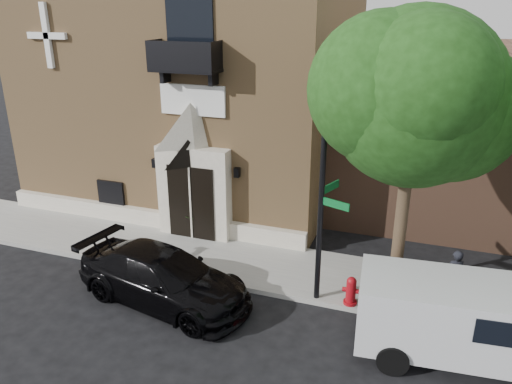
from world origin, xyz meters
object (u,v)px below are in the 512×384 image
(cargo_van, at_px, (474,320))
(pedestrian_near, at_px, (454,275))
(black_sedan, at_px, (163,277))
(fire_hydrant, at_px, (351,291))
(dumpster, at_px, (495,299))
(street_sign, at_px, (322,203))

(cargo_van, bearing_deg, pedestrian_near, 93.83)
(black_sedan, bearing_deg, fire_hydrant, -63.86)
(fire_hydrant, height_order, pedestrian_near, pedestrian_near)
(cargo_van, bearing_deg, dumpster, 65.08)
(black_sedan, distance_m, pedestrian_near, 7.99)
(street_sign, relative_size, dumpster, 3.19)
(street_sign, xyz_separation_m, pedestrian_near, (3.52, 1.12, -2.10))
(fire_hydrant, distance_m, dumpster, 3.67)
(black_sedan, relative_size, pedestrian_near, 3.42)
(street_sign, relative_size, fire_hydrant, 6.91)
(black_sedan, distance_m, cargo_van, 7.96)
(black_sedan, height_order, pedestrian_near, pedestrian_near)
(cargo_van, bearing_deg, fire_hydrant, 153.02)
(black_sedan, bearing_deg, street_sign, -60.45)
(black_sedan, xyz_separation_m, dumpster, (8.60, 1.99, -0.05))
(cargo_van, distance_m, street_sign, 4.49)
(pedestrian_near, bearing_deg, dumpster, 128.05)
(dumpster, bearing_deg, black_sedan, -174.54)
(pedestrian_near, bearing_deg, fire_hydrant, -1.01)
(dumpster, bearing_deg, pedestrian_near, 145.12)
(street_sign, relative_size, pedestrian_near, 3.73)
(cargo_van, distance_m, dumpster, 1.96)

